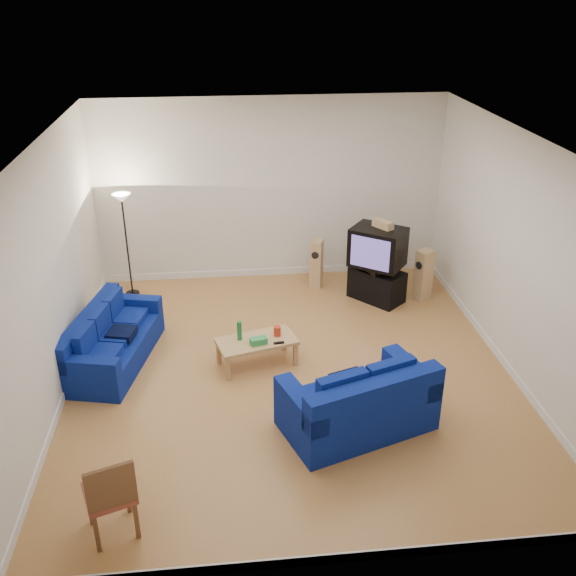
{
  "coord_description": "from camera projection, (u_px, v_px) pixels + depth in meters",
  "views": [
    {
      "loc": [
        -0.84,
        -7.43,
        4.94
      ],
      "look_at": [
        0.0,
        0.4,
        1.1
      ],
      "focal_mm": 40.0,
      "sensor_mm": 36.0,
      "label": 1
    }
  ],
  "objects": [
    {
      "name": "dining_chair",
      "position": [
        110.0,
        494.0,
        6.05
      ],
      "size": [
        0.59,
        0.59,
        0.96
      ],
      "rotation": [
        0.0,
        0.0,
        0.34
      ],
      "color": "brown",
      "rests_on": "ground"
    },
    {
      "name": "av_receiver",
      "position": [
        377.0,
        268.0,
        10.6
      ],
      "size": [
        0.48,
        0.53,
        0.1
      ],
      "primitive_type": "cube",
      "rotation": [
        0.0,
        0.0,
        -1.23
      ],
      "color": "black",
      "rests_on": "tv_stand"
    },
    {
      "name": "coffee_table",
      "position": [
        257.0,
        343.0,
        8.91
      ],
      "size": [
        1.19,
        0.81,
        0.39
      ],
      "rotation": [
        0.0,
        0.0,
        0.27
      ],
      "color": "tan",
      "rests_on": "ground"
    },
    {
      "name": "speaker_left",
      "position": [
        316.0,
        263.0,
        11.18
      ],
      "size": [
        0.27,
        0.31,
        0.86
      ],
      "rotation": [
        0.0,
        0.0,
        -0.35
      ],
      "color": "tan",
      "rests_on": "ground"
    },
    {
      "name": "sofa_loveseat",
      "position": [
        359.0,
        406.0,
        7.62
      ],
      "size": [
        1.97,
        1.5,
        0.87
      ],
      "rotation": [
        0.0,
        0.0,
        0.34
      ],
      "color": "#031264",
      "rests_on": "ground"
    },
    {
      "name": "centre_speaker",
      "position": [
        383.0,
        224.0,
        10.32
      ],
      "size": [
        0.32,
        0.38,
        0.12
      ],
      "primitive_type": "cube",
      "rotation": [
        0.0,
        0.0,
        -0.99
      ],
      "color": "tan",
      "rests_on": "television"
    },
    {
      "name": "television",
      "position": [
        378.0,
        247.0,
        10.45
      ],
      "size": [
        1.03,
        0.98,
        0.64
      ],
      "rotation": [
        0.0,
        0.0,
        -0.64
      ],
      "color": "black",
      "rests_on": "av_receiver"
    },
    {
      "name": "floor_lamp",
      "position": [
        123.0,
        212.0,
        10.41
      ],
      "size": [
        0.31,
        0.31,
        1.79
      ],
      "color": "black",
      "rests_on": "ground"
    },
    {
      "name": "tissue_box",
      "position": [
        259.0,
        341.0,
        8.77
      ],
      "size": [
        0.25,
        0.18,
        0.09
      ],
      "primitive_type": "cube",
      "rotation": [
        0.0,
        0.0,
        0.26
      ],
      "color": "green",
      "rests_on": "coffee_table"
    },
    {
      "name": "speaker_right",
      "position": [
        423.0,
        275.0,
        10.7
      ],
      "size": [
        0.33,
        0.31,
        0.89
      ],
      "rotation": [
        0.0,
        0.0,
        -1.05
      ],
      "color": "tan",
      "rests_on": "ground"
    },
    {
      "name": "bottle",
      "position": [
        239.0,
        331.0,
        8.84
      ],
      "size": [
        0.09,
        0.09,
        0.28
      ],
      "primitive_type": "cylinder",
      "rotation": [
        0.0,
        0.0,
        0.42
      ],
      "color": "#197233",
      "rests_on": "coffee_table"
    },
    {
      "name": "red_canister",
      "position": [
        277.0,
        331.0,
        8.97
      ],
      "size": [
        0.11,
        0.11,
        0.14
      ],
      "primitive_type": "cylinder",
      "rotation": [
        0.0,
        0.0,
        -0.07
      ],
      "color": "red",
      "rests_on": "coffee_table"
    },
    {
      "name": "remote",
      "position": [
        279.0,
        343.0,
        8.8
      ],
      "size": [
        0.15,
        0.06,
        0.02
      ],
      "primitive_type": "cube",
      "rotation": [
        0.0,
        0.0,
        0.1
      ],
      "color": "black",
      "rests_on": "coffee_table"
    },
    {
      "name": "tv_stand",
      "position": [
        377.0,
        285.0,
        10.77
      ],
      "size": [
        0.95,
        0.99,
        0.54
      ],
      "primitive_type": "cube",
      "rotation": [
        0.0,
        0.0,
        -0.85
      ],
      "color": "black",
      "rests_on": "ground"
    },
    {
      "name": "sofa_three_seat",
      "position": [
        110.0,
        344.0,
        9.01
      ],
      "size": [
        1.27,
        2.1,
        0.76
      ],
      "rotation": [
        0.0,
        0.0,
        -1.8
      ],
      "color": "#031264",
      "rests_on": "ground"
    },
    {
      "name": "room",
      "position": [
        291.0,
        271.0,
        8.21
      ],
      "size": [
        6.01,
        6.51,
        3.21
      ],
      "color": "#925C2D",
      "rests_on": "ground"
    }
  ]
}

